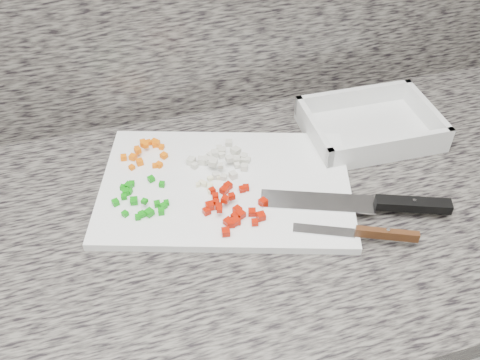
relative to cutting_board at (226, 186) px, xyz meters
name	(u,v)px	position (x,y,z in m)	size (l,w,h in m)	color
countertop	(174,234)	(-0.10, -0.06, -0.03)	(3.96, 0.64, 0.04)	#605C55
cutting_board	(226,186)	(0.00, 0.00, 0.00)	(0.42, 0.28, 0.01)	white
carrot_pile	(147,152)	(-0.12, 0.11, 0.01)	(0.08, 0.08, 0.02)	#ED6505
onion_pile	(222,159)	(0.01, 0.05, 0.01)	(0.11, 0.10, 0.02)	beige
green_pepper_pile	(140,199)	(-0.15, 0.00, 0.01)	(0.09, 0.09, 0.02)	#0C870D
red_pepper_pile	(233,208)	(-0.01, -0.07, 0.01)	(0.11, 0.11, 0.02)	#A01102
garlic_pile	(208,184)	(-0.03, 0.00, 0.01)	(0.05, 0.04, 0.01)	beige
chef_knife	(380,203)	(0.23, -0.12, 0.01)	(0.30, 0.14, 0.02)	silver
paring_knife	(371,233)	(0.18, -0.18, 0.01)	(0.18, 0.09, 0.02)	silver
tray	(370,127)	(0.30, 0.07, 0.01)	(0.25, 0.18, 0.05)	silver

